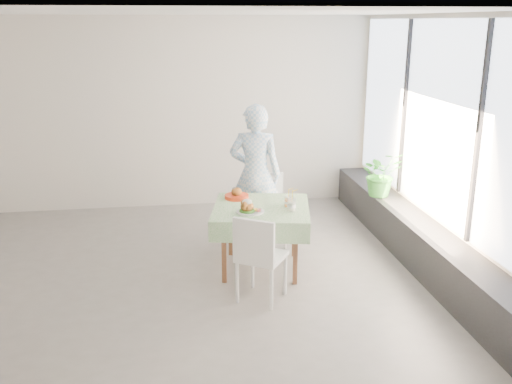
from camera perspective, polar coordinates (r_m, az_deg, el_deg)
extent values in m
plane|color=slate|center=(6.54, -7.96, -7.98)|extent=(6.00, 6.00, 0.00)
plane|color=white|center=(5.95, -9.09, 17.35)|extent=(6.00, 6.00, 0.00)
cube|color=beige|center=(8.55, -8.65, 7.70)|extent=(6.00, 0.02, 2.80)
cube|color=beige|center=(3.69, -8.11, -4.34)|extent=(6.00, 0.02, 2.80)
cube|color=beige|center=(6.79, 17.80, 4.76)|extent=(0.02, 5.00, 2.80)
cube|color=#D1E0F9|center=(6.73, 17.76, 6.84)|extent=(0.01, 4.80, 2.18)
cube|color=black|center=(7.02, 15.50, -4.46)|extent=(0.40, 4.80, 0.50)
cube|color=brown|center=(6.33, 0.52, -1.76)|extent=(1.06, 1.06, 0.04)
cube|color=silver|center=(6.32, 0.52, -1.53)|extent=(1.23, 1.23, 0.01)
cube|color=white|center=(7.11, 1.29, -1.87)|extent=(0.43, 0.43, 0.04)
cube|color=white|center=(7.22, 1.08, 0.32)|extent=(0.42, 0.05, 0.42)
cube|color=white|center=(5.73, 0.57, -6.46)|extent=(0.59, 0.59, 0.04)
cube|color=white|center=(5.47, -0.24, -4.93)|extent=(0.38, 0.27, 0.43)
imported|color=#8CBAE0|center=(7.08, -0.08, 1.76)|extent=(0.74, 0.58, 1.77)
cylinder|color=white|center=(6.12, -0.58, -2.01)|extent=(0.31, 0.31, 0.02)
cylinder|color=#1A4A12|center=(6.11, -0.90, -1.90)|extent=(0.17, 0.17, 0.02)
ellipsoid|color=brown|center=(6.09, -0.90, -1.46)|extent=(0.14, 0.13, 0.11)
ellipsoid|color=white|center=(6.08, -0.90, -1.02)|extent=(0.10, 0.10, 0.07)
cylinder|color=maroon|center=(6.11, 0.32, -1.81)|extent=(0.05, 0.05, 0.03)
cylinder|color=white|center=(6.31, 3.21, -0.96)|extent=(0.08, 0.08, 0.12)
cylinder|color=orange|center=(6.32, 3.21, -1.08)|extent=(0.07, 0.07, 0.09)
cylinder|color=white|center=(6.29, 3.22, -0.43)|extent=(0.09, 0.09, 0.01)
cylinder|color=yellow|center=(6.28, 3.28, -0.06)|extent=(0.01, 0.03, 0.16)
cylinder|color=white|center=(6.17, 3.57, -1.30)|extent=(0.09, 0.09, 0.13)
cylinder|color=white|center=(6.18, 3.57, -1.43)|extent=(0.08, 0.08, 0.10)
cylinder|color=white|center=(6.15, 3.58, -0.68)|extent=(0.10, 0.10, 0.01)
cylinder|color=yellow|center=(6.14, 3.64, -0.26)|extent=(0.01, 0.03, 0.18)
cylinder|color=#BB3013|center=(6.61, -1.95, -0.46)|extent=(0.28, 0.28, 0.04)
cylinder|color=white|center=(6.60, -1.95, -0.36)|extent=(0.23, 0.23, 0.02)
ellipsoid|color=brown|center=(6.59, -1.95, 0.02)|extent=(0.12, 0.12, 0.10)
imported|color=#34842C|center=(7.64, 12.40, 1.80)|extent=(0.58, 0.51, 0.60)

